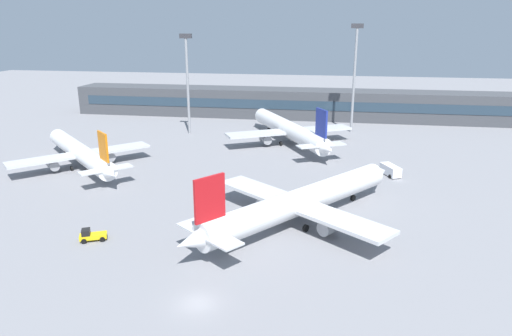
% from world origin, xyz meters
% --- Properties ---
extents(ground_plane, '(400.00, 400.00, 0.00)m').
position_xyz_m(ground_plane, '(0.00, 40.00, 0.00)').
color(ground_plane, gray).
extents(terminal_building, '(141.63, 12.13, 9.00)m').
position_xyz_m(terminal_building, '(0.00, 106.51, 4.50)').
color(terminal_building, '#3F4247').
rests_on(terminal_building, ground_plane).
extents(airplane_near, '(30.86, 37.52, 11.10)m').
position_xyz_m(airplane_near, '(9.51, 23.65, 3.38)').
color(airplane_near, silver).
rests_on(airplane_near, ground_plane).
extents(airplane_mid, '(32.07, 31.23, 10.23)m').
position_xyz_m(airplane_mid, '(-38.94, 44.76, 3.12)').
color(airplane_mid, white).
rests_on(airplane_mid, ground_plane).
extents(airplane_far, '(30.86, 42.49, 11.55)m').
position_xyz_m(airplane_far, '(2.10, 72.55, 3.52)').
color(airplane_far, silver).
rests_on(airplane_far, ground_plane).
extents(baggage_tug_yellow, '(3.90, 2.95, 1.75)m').
position_xyz_m(baggage_tug_yellow, '(-18.83, 12.18, 0.80)').
color(baggage_tug_yellow, yellow).
rests_on(baggage_tug_yellow, ground_plane).
extents(service_van_white, '(3.96, 5.56, 2.08)m').
position_xyz_m(service_van_white, '(25.02, 49.15, 1.11)').
color(service_van_white, white).
rests_on(service_van_white, ground_plane).
extents(floodlight_tower_west, '(3.20, 0.80, 28.97)m').
position_xyz_m(floodlight_tower_west, '(18.35, 88.03, 16.55)').
color(floodlight_tower_west, gray).
rests_on(floodlight_tower_west, ground_plane).
extents(floodlight_tower_east, '(3.20, 0.80, 26.47)m').
position_xyz_m(floodlight_tower_east, '(-25.54, 78.39, 15.27)').
color(floodlight_tower_east, gray).
rests_on(floodlight_tower_east, ground_plane).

